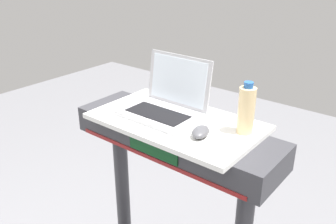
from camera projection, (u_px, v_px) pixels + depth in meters
desk_board at (176, 122)px, 1.48m from camera, size 0.68×0.40×0.02m
laptop at (166, 103)px, 1.51m from camera, size 0.32×0.25×0.23m
computer_mouse at (201, 132)px, 1.34m from camera, size 0.09×0.11×0.03m
water_bottle at (246, 110)px, 1.33m from camera, size 0.06×0.06×0.20m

